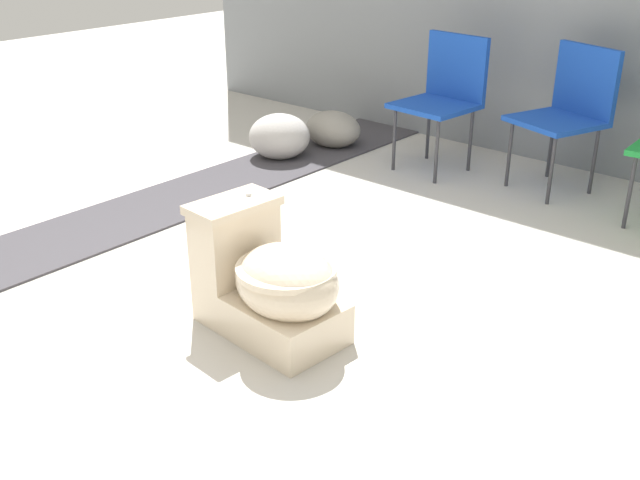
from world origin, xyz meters
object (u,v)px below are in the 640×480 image
at_px(folding_chair_middle, 571,104).
at_px(boulder_near, 333,129).
at_px(folding_chair_left, 445,89).
at_px(boulder_far, 280,136).
at_px(toilet, 271,283).

distance_m(folding_chair_middle, boulder_near, 1.63).
distance_m(folding_chair_left, folding_chair_middle, 0.76).
bearing_deg(boulder_far, folding_chair_middle, 23.05).
bearing_deg(folding_chair_left, toilet, 20.89).
relative_size(folding_chair_middle, boulder_near, 2.07).
xyz_separation_m(toilet, boulder_far, (-1.51, 1.63, -0.07)).
bearing_deg(boulder_far, folding_chair_left, 31.16).
bearing_deg(boulder_far, boulder_near, 76.35).
xyz_separation_m(folding_chair_middle, boulder_near, (-1.56, -0.28, -0.39)).
bearing_deg(folding_chair_middle, boulder_far, -47.43).
relative_size(toilet, folding_chair_left, 0.79).
relative_size(folding_chair_left, boulder_far, 2.05).
height_order(folding_chair_left, boulder_near, folding_chair_left).
xyz_separation_m(folding_chair_middle, boulder_far, (-1.66, -0.71, -0.36)).
bearing_deg(boulder_near, boulder_far, -103.65).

